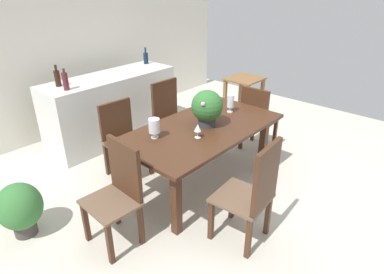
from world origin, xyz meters
TOP-DOWN VIEW (x-y plane):
  - ground_plane at (0.00, 0.00)m, footprint 7.04×7.04m
  - back_wall at (0.00, 2.60)m, footprint 6.40×0.10m
  - dining_table at (0.00, 0.01)m, footprint 1.86×1.00m
  - chair_far_left at (-0.41, 0.93)m, footprint 0.50×0.48m
  - chair_near_left at (-0.41, -0.92)m, footprint 0.49×0.50m
  - chair_foot_end at (1.16, 0.01)m, footprint 0.44×0.45m
  - chair_far_right at (0.42, 0.94)m, footprint 0.49×0.47m
  - chair_head_end at (-1.16, 0.01)m, footprint 0.43×0.49m
  - flower_centerpiece at (0.07, 0.00)m, footprint 0.34×0.34m
  - crystal_vase_left at (0.56, 0.04)m, footprint 0.08×0.08m
  - crystal_vase_center_near at (-0.52, 0.20)m, footprint 0.12×0.12m
  - wine_glass at (-0.23, -0.12)m, footprint 0.07×0.07m
  - kitchen_counter at (0.11, 1.84)m, footprint 1.97×0.64m
  - wine_bottle_clear at (-0.62, 1.69)m, footprint 0.07×0.07m
  - wine_bottle_green at (0.93, 1.97)m, footprint 0.07×0.07m
  - wine_bottle_tall at (-0.61, 1.91)m, footprint 0.07×0.07m
  - side_table at (1.86, 0.69)m, footprint 0.53×0.50m
  - potted_plant_floor at (-1.76, 0.74)m, footprint 0.41×0.41m

SIDE VIEW (x-z plane):
  - ground_plane at x=0.00m, z-range 0.00..0.00m
  - potted_plant_floor at x=-1.76m, z-range 0.03..0.58m
  - kitchen_counter at x=0.11m, z-range 0.00..0.97m
  - chair_far_left at x=-0.41m, z-range 0.06..0.97m
  - chair_foot_end at x=1.16m, z-range 0.05..0.99m
  - chair_far_right at x=0.42m, z-range 0.05..1.03m
  - chair_head_end at x=-1.16m, z-range 0.05..1.04m
  - side_table at x=1.86m, z-range 0.17..0.94m
  - chair_near_left at x=-0.41m, z-range 0.04..1.09m
  - dining_table at x=0.00m, z-range 0.28..1.03m
  - wine_glass at x=-0.23m, z-range 0.79..0.94m
  - crystal_vase_center_near at x=-0.52m, z-range 0.78..0.99m
  - crystal_vase_left at x=0.56m, z-range 0.78..1.00m
  - flower_centerpiece at x=0.07m, z-range 0.77..1.17m
  - wine_bottle_green at x=0.93m, z-range 0.93..1.19m
  - wine_bottle_tall at x=-0.61m, z-range 0.94..1.21m
  - wine_bottle_clear at x=-0.62m, z-range 0.95..1.21m
  - back_wall at x=0.00m, z-range 0.00..2.60m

